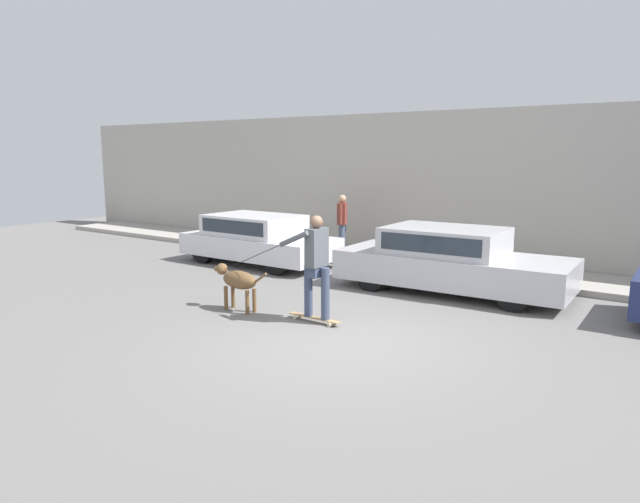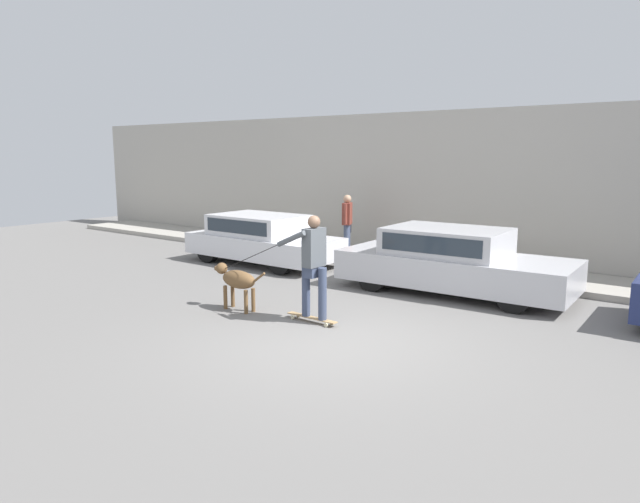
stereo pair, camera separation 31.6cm
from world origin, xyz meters
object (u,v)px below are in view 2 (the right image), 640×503
Objects in this scene: skateboarder at (313,262)px; parked_car_1 at (452,262)px; parked_car_0 at (262,239)px; pedestrian_with_bag at (347,221)px; fire_hydrant at (227,239)px; dog at (237,280)px.

parked_car_1 is at bearing -104.01° from skateboarder.
parked_car_0 is at bearing 177.77° from parked_car_1.
skateboarder is (4.22, -3.33, 0.40)m from parked_car_0.
parked_car_1 is 2.97× the size of pedestrian_with_bag.
fire_hydrant is (-2.17, 0.83, -0.28)m from parked_car_0.
fire_hydrant is at bearing -31.10° from skateboarder.
parked_car_1 is at bearing -6.47° from fire_hydrant.
parked_car_1 is 3.48m from skateboarder.
skateboarder is 7.66m from fire_hydrant.
pedestrian_with_bag is 3.72m from fire_hydrant.
skateboarder reaches higher than parked_car_0.
skateboarder is at bearing -171.38° from dog.
parked_car_0 is 3.25× the size of dog.
fire_hydrant is (-4.83, 4.36, -0.21)m from dog.
dog is at bearing -127.70° from parked_car_1.
pedestrian_with_bag is (-1.32, 5.40, 0.45)m from dog.
parked_car_0 is 0.87× the size of parked_car_1.
parked_car_1 reaches higher than dog.
parked_car_0 is 6.18× the size of fire_hydrant.
fire_hydrant is at bearing 172.42° from pedestrian_with_bag.
parked_car_1 reaches higher than fire_hydrant.
parked_car_1 is 4.28m from pedestrian_with_bag.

